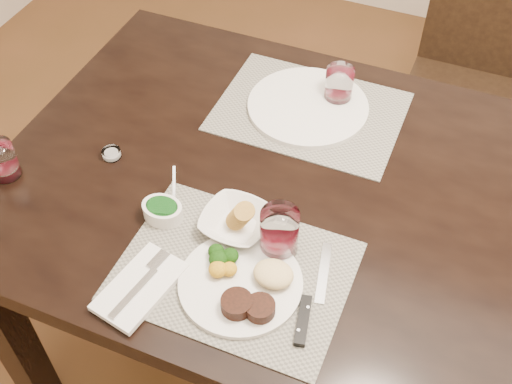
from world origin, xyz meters
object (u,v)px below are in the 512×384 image
at_px(steak_knife, 308,308).
at_px(far_plate, 308,106).
at_px(wine_glass_near, 279,234).
at_px(cracker_bowl, 236,221).
at_px(chair_far, 476,72).
at_px(dinner_plate, 245,283).

bearing_deg(steak_knife, far_plate, 97.59).
height_order(wine_glass_near, far_plate, wine_glass_near).
relative_size(wine_glass_near, far_plate, 0.36).
xyz_separation_m(wine_glass_near, far_plate, (-0.09, 0.44, -0.04)).
bearing_deg(cracker_bowl, far_plate, 88.47).
relative_size(chair_far, far_plate, 2.93).
relative_size(cracker_bowl, wine_glass_near, 1.41).
bearing_deg(wine_glass_near, far_plate, 101.79).
relative_size(steak_knife, wine_glass_near, 2.30).
distance_m(chair_far, wine_glass_near, 1.19).
xyz_separation_m(dinner_plate, wine_glass_near, (0.03, 0.12, 0.03)).
distance_m(chair_far, far_plate, 0.81).
bearing_deg(steak_knife, wine_glass_near, 120.44).
height_order(steak_knife, far_plate, same).
relative_size(steak_knife, cracker_bowl, 1.63).
distance_m(chair_far, cracker_bowl, 1.20).
relative_size(chair_far, wine_glass_near, 8.21).
relative_size(dinner_plate, far_plate, 0.81).
distance_m(wine_glass_near, far_plate, 0.46).
height_order(dinner_plate, far_plate, dinner_plate).
relative_size(chair_far, dinner_plate, 3.63).
bearing_deg(cracker_bowl, wine_glass_near, -9.66).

